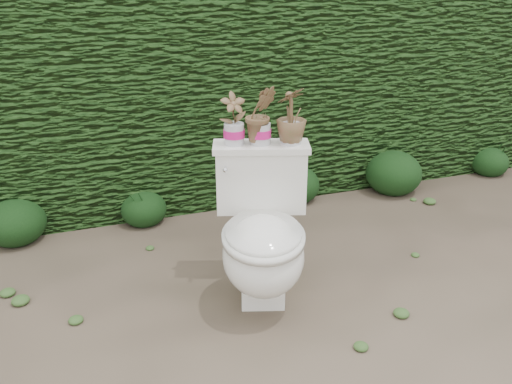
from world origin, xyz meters
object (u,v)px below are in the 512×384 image
object	(u,v)px
potted_plant_left	(234,120)
potted_plant_center	(261,117)
potted_plant_right	(291,118)
toilet	(263,238)

from	to	relation	value
potted_plant_left	potted_plant_center	world-z (taller)	potted_plant_center
potted_plant_right	potted_plant_left	bearing A→B (deg)	-48.28
potted_plant_center	potted_plant_right	size ratio (longest dim) A/B	1.05
toilet	potted_plant_center	distance (m)	0.61
potted_plant_center	potted_plant_right	xyz separation A→B (m)	(0.15, -0.05, -0.01)
potted_plant_center	toilet	bearing A→B (deg)	-100.74
potted_plant_left	potted_plant_right	size ratio (longest dim) A/B	0.92
toilet	potted_plant_left	size ratio (longest dim) A/B	3.07
potted_plant_left	potted_plant_right	world-z (taller)	potted_plant_right
toilet	potted_plant_center	bearing A→B (deg)	90.89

